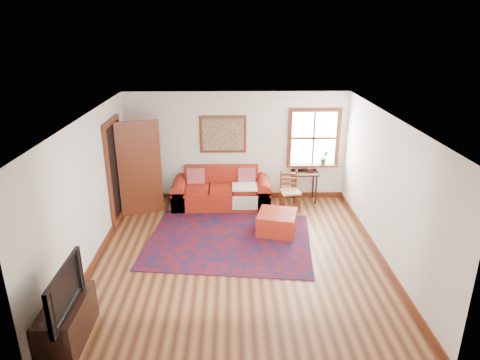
{
  "coord_description": "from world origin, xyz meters",
  "views": [
    {
      "loc": [
        -0.11,
        -6.63,
        3.92
      ],
      "look_at": [
        0.04,
        0.6,
        1.24
      ],
      "focal_mm": 32.0,
      "sensor_mm": 36.0,
      "label": 1
    }
  ],
  "objects_px": {
    "side_table": "(305,177)",
    "media_cabinet": "(67,322)",
    "red_ottoman": "(277,222)",
    "ladder_back_chair": "(290,189)",
    "red_leather_sofa": "(222,193)"
  },
  "relations": [
    {
      "from": "side_table",
      "to": "media_cabinet",
      "type": "relative_size",
      "value": 0.68
    },
    {
      "from": "red_ottoman",
      "to": "ladder_back_chair",
      "type": "height_order",
      "value": "ladder_back_chair"
    },
    {
      "from": "red_ottoman",
      "to": "media_cabinet",
      "type": "distance_m",
      "value": 4.27
    },
    {
      "from": "red_ottoman",
      "to": "media_cabinet",
      "type": "bearing_deg",
      "value": -121.43
    },
    {
      "from": "side_table",
      "to": "ladder_back_chair",
      "type": "height_order",
      "value": "ladder_back_chair"
    },
    {
      "from": "side_table",
      "to": "ladder_back_chair",
      "type": "relative_size",
      "value": 0.81
    },
    {
      "from": "red_leather_sofa",
      "to": "ladder_back_chair",
      "type": "distance_m",
      "value": 1.53
    },
    {
      "from": "red_leather_sofa",
      "to": "red_ottoman",
      "type": "relative_size",
      "value": 2.99
    },
    {
      "from": "red_leather_sofa",
      "to": "red_ottoman",
      "type": "bearing_deg",
      "value": -50.84
    },
    {
      "from": "red_leather_sofa",
      "to": "side_table",
      "type": "relative_size",
      "value": 3.06
    },
    {
      "from": "red_leather_sofa",
      "to": "red_ottoman",
      "type": "height_order",
      "value": "red_leather_sofa"
    },
    {
      "from": "red_leather_sofa",
      "to": "media_cabinet",
      "type": "height_order",
      "value": "red_leather_sofa"
    },
    {
      "from": "side_table",
      "to": "media_cabinet",
      "type": "xyz_separation_m",
      "value": [
        -3.81,
        -4.58,
        -0.3
      ]
    },
    {
      "from": "red_leather_sofa",
      "to": "side_table",
      "type": "distance_m",
      "value": 1.93
    },
    {
      "from": "red_leather_sofa",
      "to": "ladder_back_chair",
      "type": "relative_size",
      "value": 2.49
    }
  ]
}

